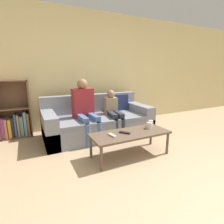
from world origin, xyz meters
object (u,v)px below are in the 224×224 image
at_px(bookshelf, 15,117).
at_px(tv_remote_1, 112,135).
at_px(couch, 98,122).
at_px(person_child, 113,110).
at_px(tv_remote_0, 125,133).
at_px(cup_near, 151,123).
at_px(coffee_table, 130,135).
at_px(cup_far, 149,125).
at_px(person_adult, 84,105).

xyz_separation_m(bookshelf, tv_remote_1, (1.30, -1.70, -0.02)).
distance_m(couch, person_child, 0.40).
relative_size(bookshelf, tv_remote_0, 6.90).
relative_size(bookshelf, cup_near, 10.88).
height_order(coffee_table, cup_far, cup_far).
xyz_separation_m(bookshelf, cup_near, (2.09, -1.58, 0.02)).
bearing_deg(couch, cup_far, -66.33).
bearing_deg(person_child, coffee_table, -93.30).
bearing_deg(person_adult, cup_far, -54.05).
distance_m(person_adult, tv_remote_1, 1.06).
distance_m(coffee_table, person_adult, 1.14).
distance_m(person_child, tv_remote_0, 1.00).
relative_size(couch, person_adult, 1.85).
height_order(coffee_table, tv_remote_0, tv_remote_0).
xyz_separation_m(couch, person_child, (0.28, -0.15, 0.25)).
bearing_deg(cup_near, bookshelf, 142.93).
distance_m(bookshelf, cup_near, 2.61).
relative_size(couch, coffee_table, 1.75).
bearing_deg(tv_remote_0, person_adult, 68.48).
bearing_deg(person_adult, person_child, -8.08).
bearing_deg(person_adult, coffee_table, -70.97).
bearing_deg(tv_remote_1, person_child, 54.06).
distance_m(coffee_table, cup_far, 0.39).
height_order(couch, tv_remote_1, couch).
bearing_deg(cup_far, cup_near, 40.39).
distance_m(couch, person_adult, 0.50).
xyz_separation_m(couch, cup_near, (0.57, -0.99, 0.16)).
xyz_separation_m(person_adult, cup_far, (0.77, -0.99, -0.23)).
xyz_separation_m(coffee_table, cup_near, (0.47, 0.11, 0.09)).
height_order(couch, cup_far, couch).
height_order(couch, person_adult, person_adult).
relative_size(cup_near, tv_remote_1, 0.59).
bearing_deg(tv_remote_0, bookshelf, 94.02).
bearing_deg(couch, person_child, -27.87).
xyz_separation_m(person_adult, person_child, (0.58, -0.06, -0.14)).
bearing_deg(tv_remote_1, person_adult, 86.02).
bearing_deg(couch, tv_remote_1, -101.17).
xyz_separation_m(cup_far, tv_remote_1, (-0.69, -0.04, -0.04)).
bearing_deg(couch, cup_near, -60.37).
height_order(cup_near, cup_far, cup_near).
distance_m(person_child, tv_remote_1, 1.10).
relative_size(couch, tv_remote_0, 13.00).
bearing_deg(bookshelf, cup_near, -37.07).
height_order(bookshelf, cup_far, bookshelf).
xyz_separation_m(bookshelf, tv_remote_0, (1.52, -1.68, -0.02)).
relative_size(coffee_table, cup_far, 11.94).
xyz_separation_m(bookshelf, coffee_table, (1.61, -1.69, -0.07)).
height_order(bookshelf, person_child, bookshelf).
distance_m(cup_far, tv_remote_0, 0.48).
xyz_separation_m(couch, tv_remote_0, (-0.00, -1.10, 0.12)).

